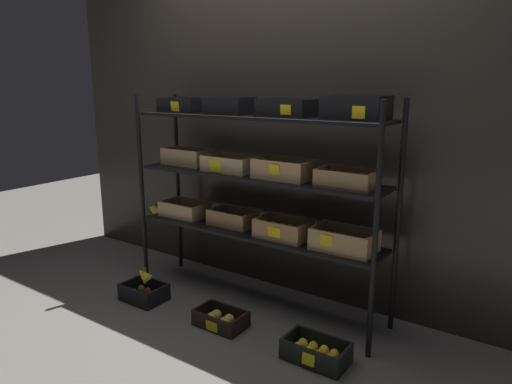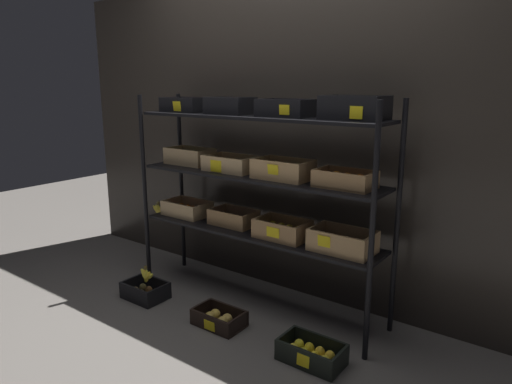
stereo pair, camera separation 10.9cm
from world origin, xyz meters
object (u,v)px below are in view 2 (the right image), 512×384
at_px(crate_ground_apple_gold, 219,319).
at_px(display_rack, 258,174).
at_px(banana_bunch_loose, 146,276).
at_px(crate_ground_lemon, 312,354).
at_px(crate_ground_kiwi, 145,292).

bearing_deg(crate_ground_apple_gold, display_rack, 88.15).
distance_m(display_rack, crate_ground_apple_gold, 0.98).
bearing_deg(crate_ground_apple_gold, banana_bunch_loose, -178.25).
bearing_deg(banana_bunch_loose, crate_ground_lemon, 0.91).
xyz_separation_m(crate_ground_apple_gold, banana_bunch_loose, (-0.67, -0.02, 0.13)).
distance_m(crate_ground_apple_gold, banana_bunch_loose, 0.68).
height_order(display_rack, banana_bunch_loose, display_rack).
xyz_separation_m(display_rack, banana_bunch_loose, (-0.68, -0.43, -0.76)).
bearing_deg(banana_bunch_loose, display_rack, 32.21).
xyz_separation_m(display_rack, crate_ground_lemon, (0.67, -0.41, -0.88)).
bearing_deg(display_rack, crate_ground_lemon, -31.20).
bearing_deg(crate_ground_lemon, display_rack, 148.80).
height_order(crate_ground_kiwi, crate_ground_lemon, same).
distance_m(display_rack, crate_ground_lemon, 1.18).
relative_size(crate_ground_kiwi, crate_ground_lemon, 0.85).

